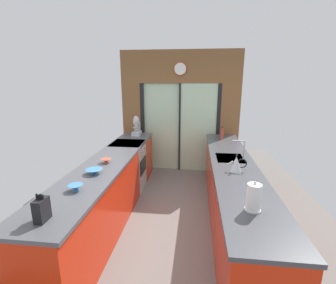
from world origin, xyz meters
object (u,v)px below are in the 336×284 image
object	(u,v)px
oven_range	(128,166)
mixing_bowl_near	(76,187)
stand_mixer	(137,128)
soap_bottle	(222,134)
mixing_bowl_mid	(94,171)
paper_towel_roll	(254,198)
kettle	(236,164)
mixing_bowl_far	(106,161)
knife_block	(42,210)

from	to	relation	value
oven_range	mixing_bowl_near	bearing A→B (deg)	-89.48
stand_mixer	soap_bottle	size ratio (longest dim) A/B	1.69
oven_range	mixing_bowl_mid	distance (m)	1.63
oven_range	paper_towel_roll	distance (m)	2.92
oven_range	mixing_bowl_mid	xyz separation A→B (m)	(0.02, -1.55, 0.50)
kettle	paper_towel_roll	xyz separation A→B (m)	(-0.00, -0.97, 0.03)
mixing_bowl_far	soap_bottle	distance (m)	2.43
paper_towel_roll	mixing_bowl_near	bearing A→B (deg)	173.76
mixing_bowl_far	paper_towel_roll	xyz separation A→B (m)	(1.78, -1.08, 0.09)
paper_towel_roll	oven_range	bearing A→B (deg)	129.01
kettle	mixing_bowl_far	bearing A→B (deg)	176.44
mixing_bowl_mid	stand_mixer	bearing A→B (deg)	90.00
oven_range	soap_bottle	bearing A→B (deg)	15.84
oven_range	stand_mixer	xyz separation A→B (m)	(0.02, 0.67, 0.63)
mixing_bowl_far	mixing_bowl_near	bearing A→B (deg)	-90.00
knife_block	soap_bottle	bearing A→B (deg)	60.15
oven_range	knife_block	distance (m)	2.65
mixing_bowl_far	stand_mixer	distance (m)	1.81
mixing_bowl_far	kettle	bearing A→B (deg)	-3.56
kettle	paper_towel_roll	world-z (taller)	paper_towel_roll
paper_towel_roll	mixing_bowl_mid	bearing A→B (deg)	159.32
mixing_bowl_near	paper_towel_roll	bearing A→B (deg)	-6.24
soap_bottle	paper_towel_roll	size ratio (longest dim) A/B	0.88
knife_block	paper_towel_roll	size ratio (longest dim) A/B	0.86
mixing_bowl_mid	kettle	world-z (taller)	kettle
knife_block	mixing_bowl_near	bearing A→B (deg)	90.00
paper_towel_roll	soap_bottle	bearing A→B (deg)	90.00
oven_range	soap_bottle	world-z (taller)	soap_bottle
mixing_bowl_near	paper_towel_roll	size ratio (longest dim) A/B	0.55
mixing_bowl_near	stand_mixer	bearing A→B (deg)	90.00
stand_mixer	kettle	distance (m)	2.62
mixing_bowl_near	mixing_bowl_far	xyz separation A→B (m)	(-0.00, 0.89, -0.00)
mixing_bowl_near	kettle	world-z (taller)	kettle
knife_block	stand_mixer	distance (m)	3.26
oven_range	soap_bottle	xyz separation A→B (m)	(1.80, 0.51, 0.57)
stand_mixer	paper_towel_roll	bearing A→B (deg)	-58.33
oven_range	mixing_bowl_near	world-z (taller)	mixing_bowl_near
mixing_bowl_near	mixing_bowl_mid	distance (m)	0.48
soap_bottle	knife_block	bearing A→B (deg)	-119.85
mixing_bowl_far	soap_bottle	xyz separation A→B (m)	(1.78, 1.65, 0.07)
mixing_bowl_far	oven_range	bearing A→B (deg)	90.93
mixing_bowl_far	paper_towel_roll	distance (m)	2.09
paper_towel_roll	mixing_bowl_far	bearing A→B (deg)	148.66
mixing_bowl_near	mixing_bowl_mid	world-z (taller)	mixing_bowl_near
stand_mixer	soap_bottle	distance (m)	1.79
mixing_bowl_near	knife_block	size ratio (longest dim) A/B	0.64
soap_bottle	paper_towel_roll	xyz separation A→B (m)	(0.00, -2.73, 0.02)
mixing_bowl_near	knife_block	world-z (taller)	knife_block
oven_range	mixing_bowl_mid	bearing A→B (deg)	-89.32
mixing_bowl_mid	stand_mixer	world-z (taller)	stand_mixer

